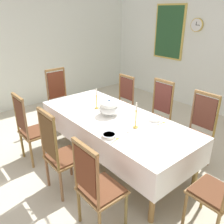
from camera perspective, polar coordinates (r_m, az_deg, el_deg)
ground at (r=3.83m, az=-0.74°, el=-12.67°), size 6.47×6.32×0.04m
left_wall at (r=6.04m, az=-21.72°, el=15.36°), size 0.08×6.32×3.10m
dining_table at (r=3.51m, az=0.57°, el=-2.40°), size 2.51×1.07×0.78m
tablecloth at (r=3.52m, az=0.57°, el=-2.69°), size 2.53×1.09×0.38m
chair_south_a at (r=3.84m, az=-19.02°, el=-3.63°), size 0.44×0.42×1.12m
chair_north_a at (r=4.75m, az=2.30°, el=2.63°), size 0.44×0.42×1.06m
chair_south_b at (r=3.09m, az=-12.62°, el=-9.41°), size 0.44×0.42×1.17m
chair_north_b at (r=4.16m, az=10.81°, el=-0.37°), size 0.44×0.42×1.16m
chair_south_c at (r=2.56m, az=-3.71°, el=-17.39°), size 0.44×0.42×1.10m
chair_north_c at (r=3.78m, az=19.93°, el=-4.12°), size 0.44×0.42×1.14m
chair_head_west at (r=4.84m, az=-12.38°, el=3.07°), size 0.42×0.44×1.19m
chair_head_east at (r=2.75m, az=24.79°, el=-16.31°), size 0.42×0.44×1.13m
soup_tureen at (r=3.52m, az=-0.68°, el=1.11°), size 0.31×0.31×0.25m
candlestick_west at (r=3.75m, az=-3.76°, el=2.70°), size 0.07×0.07×0.33m
candlestick_east at (r=3.13m, az=5.79°, el=-1.39°), size 0.07×0.07×0.36m
bowl_near_left at (r=3.42m, az=10.39°, el=-1.80°), size 0.17×0.17×0.03m
bowl_near_right at (r=2.95m, az=-0.72°, el=-5.62°), size 0.18×0.18×0.04m
spoon_primary at (r=3.38m, az=12.17°, el=-2.51°), size 0.03×0.18×0.01m
spoon_secondary at (r=2.90m, az=1.10°, el=-6.59°), size 0.06×0.17×0.01m
mounted_clock at (r=5.95m, az=19.78°, el=19.15°), size 0.30×0.06×0.30m
framed_painting at (r=6.39m, az=13.59°, el=18.23°), size 0.86×0.05×1.30m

